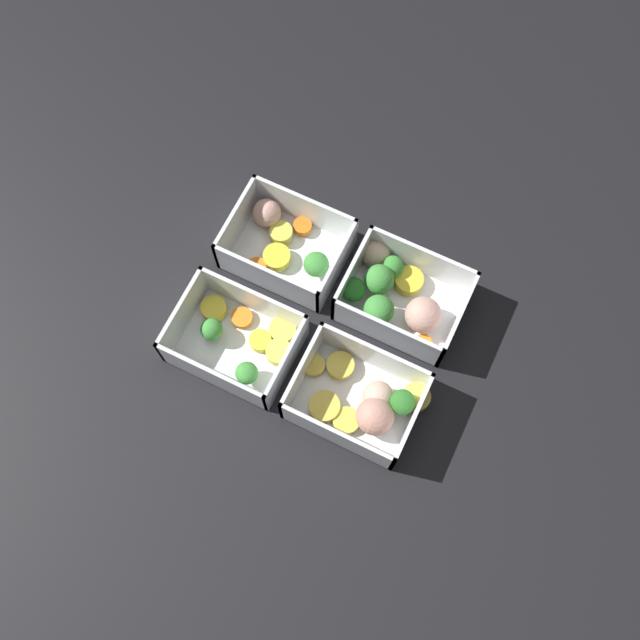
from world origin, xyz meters
TOP-DOWN VIEW (x-y plane):
  - ground_plane at (0.00, 0.00)m, footprint 4.00×4.00m
  - container_near_left at (-0.07, -0.07)m, footprint 0.16×0.12m
  - container_near_right at (0.09, -0.08)m, footprint 0.15×0.12m
  - container_far_left at (-0.10, 0.07)m, footprint 0.17×0.12m
  - container_far_right at (0.08, 0.07)m, footprint 0.15×0.12m

SIDE VIEW (x-z plane):
  - ground_plane at x=0.00m, z-range 0.00..0.00m
  - container_far_right at x=0.08m, z-range -0.01..0.05m
  - container_near_right at x=0.09m, z-range -0.01..0.06m
  - container_far_left at x=-0.10m, z-range -0.01..0.06m
  - container_near_left at x=-0.07m, z-range -0.01..0.06m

